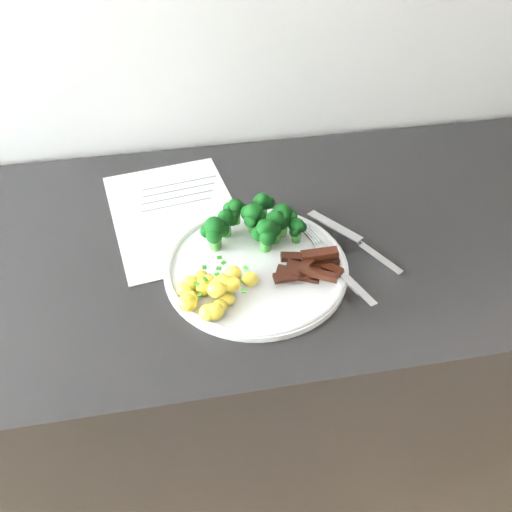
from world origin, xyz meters
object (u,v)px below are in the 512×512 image
at_px(broccoli, 255,221).
at_px(fork, 339,269).
at_px(beef_strips, 309,266).
at_px(knife, 365,249).
at_px(counter, 235,394).
at_px(potatoes, 214,290).
at_px(recipe_paper, 176,214).
at_px(plate, 256,266).

xyz_separation_m(broccoli, fork, (0.11, -0.10, -0.03)).
relative_size(beef_strips, fork, 0.59).
height_order(beef_strips, knife, beef_strips).
bearing_deg(counter, potatoes, -106.56).
xyz_separation_m(recipe_paper, knife, (0.29, -0.15, 0.01)).
distance_m(fork, knife, 0.08).
bearing_deg(potatoes, beef_strips, 10.56).
bearing_deg(recipe_paper, potatoes, -79.01).
xyz_separation_m(recipe_paper, potatoes, (0.04, -0.22, 0.02)).
height_order(counter, knife, knife).
bearing_deg(recipe_paper, knife, -27.68).
relative_size(recipe_paper, beef_strips, 3.00).
bearing_deg(broccoli, recipe_paper, 141.18).
bearing_deg(beef_strips, counter, 138.47).
bearing_deg(counter, broccoli, -12.15).
distance_m(counter, beef_strips, 0.49).
bearing_deg(plate, potatoes, -142.64).
xyz_separation_m(recipe_paper, beef_strips, (0.19, -0.19, 0.02)).
distance_m(potatoes, knife, 0.26).
bearing_deg(potatoes, counter, 73.44).
height_order(counter, plate, plate).
bearing_deg(broccoli, potatoes, -124.86).
bearing_deg(knife, recipe_paper, 152.32).
distance_m(recipe_paper, knife, 0.33).
relative_size(broccoli, potatoes, 1.39).
distance_m(counter, knife, 0.51).
distance_m(recipe_paper, beef_strips, 0.27).
bearing_deg(fork, plate, 162.58).
distance_m(broccoli, fork, 0.15).
relative_size(recipe_paper, broccoli, 1.94).
relative_size(potatoes, beef_strips, 1.11).
height_order(broccoli, potatoes, broccoli).
relative_size(recipe_paper, potatoes, 2.70).
relative_size(broccoli, fork, 0.91).
relative_size(broccoli, beef_strips, 1.54).
distance_m(broccoli, potatoes, 0.14).
relative_size(counter, potatoes, 19.40).
distance_m(plate, knife, 0.18).
height_order(recipe_paper, fork, fork).
bearing_deg(beef_strips, knife, 19.17).
height_order(potatoes, knife, potatoes).
xyz_separation_m(broccoli, potatoes, (-0.08, -0.12, -0.02)).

